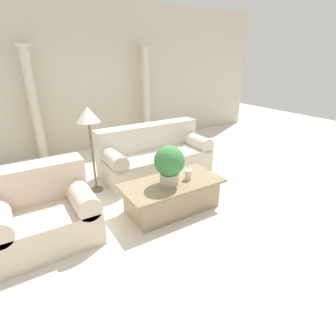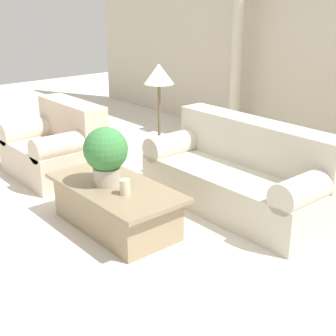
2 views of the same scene
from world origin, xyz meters
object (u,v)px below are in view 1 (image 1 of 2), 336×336
at_px(sofa_long, 154,155).
at_px(floor_lamp, 88,120).
at_px(potted_plant, 169,163).
at_px(coffee_table, 172,195).
at_px(loveseat, 43,211).

relative_size(sofa_long, floor_lamp, 1.46).
distance_m(sofa_long, potted_plant, 1.46).
height_order(potted_plant, floor_lamp, floor_lamp).
xyz_separation_m(sofa_long, coffee_table, (-0.44, -1.28, -0.13)).
height_order(coffee_table, floor_lamp, floor_lamp).
bearing_deg(coffee_table, sofa_long, 71.03).
bearing_deg(floor_lamp, sofa_long, 6.13).
distance_m(potted_plant, floor_lamp, 1.43).
distance_m(coffee_table, potted_plant, 0.53).
height_order(sofa_long, floor_lamp, floor_lamp).
distance_m(loveseat, floor_lamp, 1.50).
distance_m(loveseat, coffee_table, 1.68).
bearing_deg(sofa_long, floor_lamp, -173.87).
height_order(sofa_long, potted_plant, potted_plant).
height_order(loveseat, coffee_table, loveseat).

